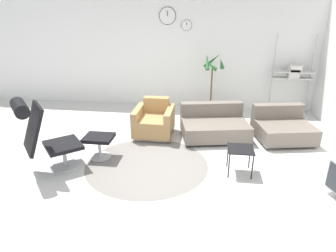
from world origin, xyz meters
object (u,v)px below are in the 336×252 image
Objects in this scene: lounge_chair at (41,130)px; potted_plant at (212,85)px; ottoman at (99,142)px; couch_low at (214,126)px; side_table at (241,151)px; couch_second at (282,128)px; armchair_red at (154,122)px; shelf_unit at (293,73)px.

lounge_chair is 4.14m from potted_plant.
ottoman is 0.34× the size of potted_plant.
ottoman is at bearing -125.55° from potted_plant.
couch_low is 1.00× the size of potted_plant.
side_table is (2.35, -0.21, 0.07)m from ottoman.
couch_second is 0.82× the size of potted_plant.
side_table is 0.29× the size of potted_plant.
couch_low is 1.57m from potted_plant.
couch_second is (1.33, 0.05, 0.00)m from couch_low.
armchair_red is at bearing 140.43° from side_table.
lounge_chair is 0.84× the size of potted_plant.
couch_low reaches higher than ottoman.
side_table reaches higher than ottoman.
shelf_unit reaches higher than potted_plant.
lounge_chair reaches higher than armchair_red.
potted_plant is at bearing -57.54° from couch_second.
side_table is at bearing -5.18° from ottoman.
shelf_unit is at bearing -148.62° from couch_low.
armchair_red is (0.77, 1.09, -0.02)m from ottoman.
side_table is 3.44m from shelf_unit.
couch_second is 1.87m from shelf_unit.
armchair_red reaches higher than couch_low.
shelf_unit is at bearing 5.44° from potted_plant.
couch_second is at bearing 170.93° from couch_low.
armchair_red is 0.57× the size of potted_plant.
armchair_red is 1.94× the size of side_table.
armchair_red is (1.44, 1.66, -0.44)m from lounge_chair.
lounge_chair is at bearing 12.98° from couch_second.
couch_second is at bearing -46.27° from potted_plant.
potted_plant is at bearing 98.67° from side_table.
potted_plant is at bearing -99.12° from couch_low.
side_table is at bearing -115.21° from shelf_unit.
lounge_chair reaches higher than ottoman.
couch_second is at bearing 20.30° from ottoman.
lounge_chair reaches higher than couch_second.
shelf_unit reaches higher than armchair_red.
ottoman is 0.34× the size of couch_low.
armchair_red is 3.57m from shelf_unit.
side_table is at bearing -81.33° from potted_plant.
shelf_unit is (0.49, 1.63, 0.77)m from couch_second.
potted_plant is (-1.39, 1.45, 0.45)m from couch_second.
couch_second is (3.97, 1.79, -0.49)m from lounge_chair.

